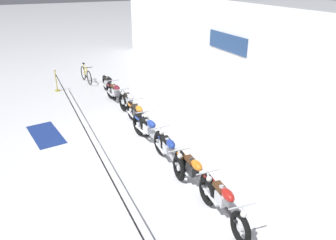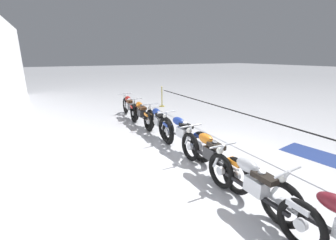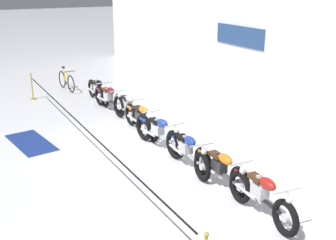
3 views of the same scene
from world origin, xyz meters
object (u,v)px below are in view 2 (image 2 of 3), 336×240
Objects in this scene: motorcycle_orange_3 at (210,154)px; motorcycle_orange_6 at (141,114)px; motorcycle_blue_5 at (158,122)px; stanchion_mid_left at (162,100)px; stanchion_far_left at (310,138)px; floor_banner at (327,159)px; motorcycle_silver_2 at (253,186)px; motorcycle_red_7 at (129,107)px; motorcycle_blue_4 at (182,134)px.

motorcycle_orange_3 reaches higher than motorcycle_orange_6.
stanchion_mid_left reaches higher than motorcycle_blue_5.
stanchion_mid_left is at bearing 0.00° from stanchion_far_left.
stanchion_far_left is 1.29m from floor_banner.
motorcycle_orange_6 reaches higher than floor_banner.
stanchion_far_left is at bearing 180.00° from stanchion_mid_left.
motorcycle_silver_2 is at bearing 177.17° from motorcycle_blue_5.
stanchion_mid_left is at bearing -39.13° from motorcycle_orange_6.
stanchion_mid_left is at bearing -27.52° from motorcycle_blue_5.
motorcycle_orange_6 is at bearing 140.87° from stanchion_mid_left.
motorcycle_silver_2 is 6.82m from motorcycle_red_7.
motorcycle_silver_2 is at bearing 179.34° from motorcycle_red_7.
motorcycle_blue_5 is 1.12× the size of floor_banner.
floor_banner is at bearing -80.76° from motorcycle_silver_2.
motorcycle_orange_6 is at bearing -1.04° from motorcycle_silver_2.
stanchion_mid_left reaches higher than floor_banner.
floor_banner is at bearing -172.15° from stanchion_mid_left.
motorcycle_orange_3 is 3.32m from floor_banner.
motorcycle_orange_3 is at bearing 68.48° from stanchion_far_left.
motorcycle_silver_2 is 2.25× the size of stanchion_mid_left.
motorcycle_orange_6 is at bearing 24.76° from floor_banner.
floor_banner is at bearing -87.22° from stanchion_far_left.
motorcycle_blue_4 is 1.06× the size of motorcycle_red_7.
motorcycle_orange_6 is at bearing 0.51° from motorcycle_orange_3.
motorcycle_silver_2 is 1.07× the size of motorcycle_orange_6.
motorcycle_orange_3 is 5.49m from motorcycle_red_7.
floor_banner is at bearing -139.27° from motorcycle_blue_5.
motorcycle_blue_4 is 3.80m from floor_banner.
stanchion_mid_left is (6.80, -2.14, -0.11)m from motorcycle_orange_3.
motorcycle_blue_5 is 4.80m from floor_banner.
motorcycle_orange_6 is 0.97× the size of motorcycle_red_7.
motorcycle_blue_4 is at bearing -5.35° from motorcycle_silver_2.
motorcycle_silver_2 is 1.05× the size of motorcycle_red_7.
stanchion_mid_left reaches higher than motorcycle_blue_4.
motorcycle_blue_4 reaches higher than motorcycle_silver_2.
stanchion_mid_left is 0.50× the size of floor_banner.
floor_banner is at bearing -146.76° from motorcycle_orange_6.
motorcycle_orange_3 is at bearing 178.59° from motorcycle_blue_5.
stanchion_mid_left is (1.31, -2.20, -0.10)m from motorcycle_red_7.
stanchion_far_left and stanchion_mid_left have the same top height.
motorcycle_silver_2 is 4.17m from motorcycle_blue_5.
motorcycle_silver_2 is 0.98× the size of motorcycle_blue_4.
floor_banner is (-7.59, -1.05, -0.35)m from stanchion_mid_left.
stanchion_far_left reaches higher than motorcycle_blue_4.
stanchion_far_left is at bearing -156.35° from motorcycle_orange_6.
motorcycle_red_7 is 1.08× the size of floor_banner.
motorcycle_blue_5 is at bearing -2.83° from motorcycle_silver_2.
stanchion_far_left is (-2.25, -2.02, 0.28)m from motorcycle_blue_4.
motorcycle_red_7 is at bearing 2.75° from motorcycle_blue_5.
stanchion_mid_left reaches higher than motorcycle_orange_6.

